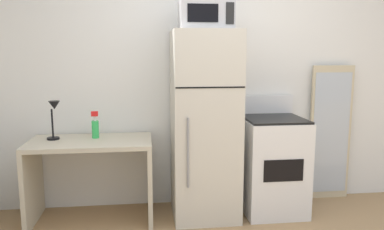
# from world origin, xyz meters

# --- Properties ---
(wall_back_white) EXTENTS (5.00, 0.10, 2.60)m
(wall_back_white) POSITION_xyz_m (0.00, 1.70, 1.30)
(wall_back_white) COLOR white
(wall_back_white) RESTS_ON ground
(desk) EXTENTS (1.09, 0.60, 0.75)m
(desk) POSITION_xyz_m (-1.19, 1.33, 0.52)
(desk) COLOR beige
(desk) RESTS_ON ground
(desk_lamp) EXTENTS (0.14, 0.12, 0.35)m
(desk_lamp) POSITION_xyz_m (-1.50, 1.39, 0.99)
(desk_lamp) COLOR black
(desk_lamp) RESTS_ON desk
(spray_bottle) EXTENTS (0.06, 0.06, 0.25)m
(spray_bottle) POSITION_xyz_m (-1.15, 1.42, 0.85)
(spray_bottle) COLOR green
(spray_bottle) RESTS_ON desk
(refrigerator) EXTENTS (0.60, 0.64, 1.72)m
(refrigerator) POSITION_xyz_m (-0.15, 1.32, 0.86)
(refrigerator) COLOR beige
(refrigerator) RESTS_ON ground
(microwave) EXTENTS (0.46, 0.35, 0.26)m
(microwave) POSITION_xyz_m (-0.15, 1.30, 1.85)
(microwave) COLOR #B7B7BC
(microwave) RESTS_ON refrigerator
(oven_range) EXTENTS (0.57, 0.61, 1.10)m
(oven_range) POSITION_xyz_m (0.52, 1.33, 0.47)
(oven_range) COLOR white
(oven_range) RESTS_ON ground
(leaning_mirror) EXTENTS (0.44, 0.03, 1.40)m
(leaning_mirror) POSITION_xyz_m (1.22, 1.59, 0.70)
(leaning_mirror) COLOR #C6B793
(leaning_mirror) RESTS_ON ground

